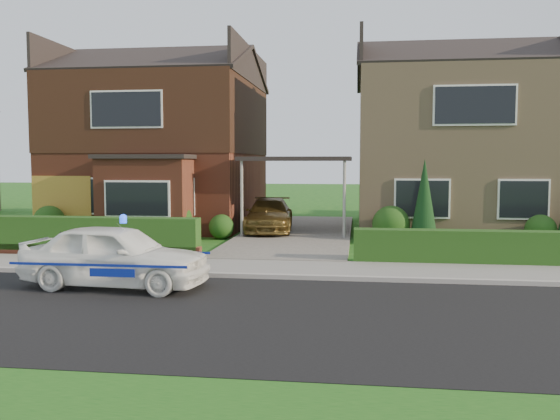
# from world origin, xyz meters

# --- Properties ---
(ground) EXTENTS (120.00, 120.00, 0.00)m
(ground) POSITION_xyz_m (0.00, 0.00, 0.00)
(ground) COLOR #154D14
(ground) RESTS_ON ground
(road) EXTENTS (60.00, 6.00, 0.02)m
(road) POSITION_xyz_m (0.00, 0.00, 0.00)
(road) COLOR black
(road) RESTS_ON ground
(kerb) EXTENTS (60.00, 0.16, 0.12)m
(kerb) POSITION_xyz_m (0.00, 3.05, 0.06)
(kerb) COLOR #9E9993
(kerb) RESTS_ON ground
(sidewalk) EXTENTS (60.00, 2.00, 0.10)m
(sidewalk) POSITION_xyz_m (0.00, 4.10, 0.05)
(sidewalk) COLOR slate
(sidewalk) RESTS_ON ground
(driveway) EXTENTS (3.80, 12.00, 0.12)m
(driveway) POSITION_xyz_m (0.00, 11.00, 0.06)
(driveway) COLOR #666059
(driveway) RESTS_ON ground
(house_left) EXTENTS (7.50, 9.53, 7.25)m
(house_left) POSITION_xyz_m (-5.78, 13.90, 3.81)
(house_left) COLOR brown
(house_left) RESTS_ON ground
(house_right) EXTENTS (7.50, 8.06, 7.25)m
(house_right) POSITION_xyz_m (5.80, 13.99, 3.66)
(house_right) COLOR tan
(house_right) RESTS_ON ground
(carport_link) EXTENTS (3.80, 3.00, 2.77)m
(carport_link) POSITION_xyz_m (0.00, 10.95, 2.66)
(carport_link) COLOR black
(carport_link) RESTS_ON ground
(garage_door) EXTENTS (2.20, 0.10, 2.10)m
(garage_door) POSITION_xyz_m (-8.25, 9.96, 1.05)
(garage_door) COLOR olive
(garage_door) RESTS_ON ground
(dwarf_wall) EXTENTS (7.70, 0.25, 0.36)m
(dwarf_wall) POSITION_xyz_m (-5.80, 5.30, 0.18)
(dwarf_wall) COLOR brown
(dwarf_wall) RESTS_ON ground
(hedge_left) EXTENTS (7.50, 0.55, 0.90)m
(hedge_left) POSITION_xyz_m (-5.80, 5.45, 0.00)
(hedge_left) COLOR #163611
(hedge_left) RESTS_ON ground
(hedge_right) EXTENTS (7.50, 0.55, 0.80)m
(hedge_right) POSITION_xyz_m (5.80, 5.35, 0.00)
(hedge_right) COLOR #163611
(hedge_right) RESTS_ON ground
(shrub_left_far) EXTENTS (1.08, 1.08, 1.08)m
(shrub_left_far) POSITION_xyz_m (-8.50, 9.50, 0.54)
(shrub_left_far) COLOR #163611
(shrub_left_far) RESTS_ON ground
(shrub_left_mid) EXTENTS (1.32, 1.32, 1.32)m
(shrub_left_mid) POSITION_xyz_m (-4.00, 9.30, 0.66)
(shrub_left_mid) COLOR #163611
(shrub_left_mid) RESTS_ON ground
(shrub_left_near) EXTENTS (0.84, 0.84, 0.84)m
(shrub_left_near) POSITION_xyz_m (-2.40, 9.60, 0.42)
(shrub_left_near) COLOR #163611
(shrub_left_near) RESTS_ON ground
(shrub_right_near) EXTENTS (1.20, 1.20, 1.20)m
(shrub_right_near) POSITION_xyz_m (3.20, 9.40, 0.60)
(shrub_right_near) COLOR #163611
(shrub_right_near) RESTS_ON ground
(shrub_right_mid) EXTENTS (0.96, 0.96, 0.96)m
(shrub_right_mid) POSITION_xyz_m (7.80, 9.50, 0.48)
(shrub_right_mid) COLOR #163611
(shrub_right_mid) RESTS_ON ground
(conifer_a) EXTENTS (0.90, 0.90, 2.60)m
(conifer_a) POSITION_xyz_m (4.20, 9.20, 1.30)
(conifer_a) COLOR black
(conifer_a) RESTS_ON ground
(police_car) EXTENTS (3.55, 3.97, 1.48)m
(police_car) POSITION_xyz_m (-2.78, 1.76, 0.66)
(police_car) COLOR white
(police_car) RESTS_ON ground
(driveway_car) EXTENTS (1.95, 4.09, 1.15)m
(driveway_car) POSITION_xyz_m (-1.00, 11.13, 0.69)
(driveway_car) COLOR brown
(driveway_car) RESTS_ON driveway
(potted_plant_a) EXTENTS (0.47, 0.40, 0.74)m
(potted_plant_a) POSITION_xyz_m (-6.48, 8.62, 0.37)
(potted_plant_a) COLOR gray
(potted_plant_a) RESTS_ON ground
(potted_plant_b) EXTENTS (0.55, 0.52, 0.78)m
(potted_plant_b) POSITION_xyz_m (-6.11, 7.87, 0.39)
(potted_plant_b) COLOR gray
(potted_plant_b) RESTS_ON ground
(potted_plant_c) EXTENTS (0.42, 0.42, 0.70)m
(potted_plant_c) POSITION_xyz_m (-6.08, 8.52, 0.35)
(potted_plant_c) COLOR gray
(potted_plant_c) RESTS_ON ground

